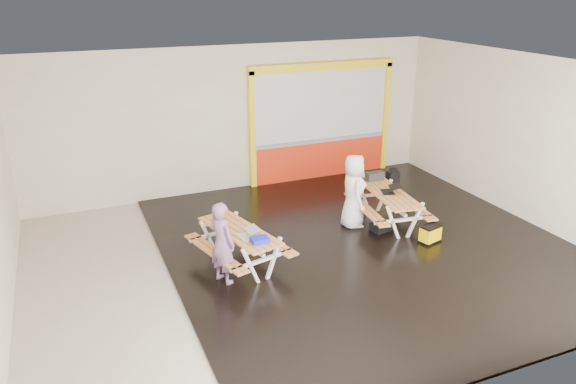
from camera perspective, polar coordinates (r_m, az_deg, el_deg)
name	(u,v)px	position (r m, az deg, el deg)	size (l,w,h in m)	color
room	(308,169)	(9.69, 2.07, 2.38)	(10.02, 8.02, 3.52)	#BAB09D
deck	(365,245)	(10.90, 7.95, -5.44)	(7.50, 7.98, 0.05)	black
kiosk	(321,124)	(14.10, 3.48, 7.02)	(3.88, 0.16, 3.00)	red
picnic_table_left	(240,239)	(9.84, -5.04, -4.84)	(1.67, 2.10, 0.74)	#BC7D40
picnic_table_right	(389,201)	(11.64, 10.41, -0.88)	(1.47, 2.00, 0.75)	#BC7D40
person_left	(222,243)	(9.26, -6.85, -5.23)	(0.53, 0.35, 1.44)	slate
person_right	(353,192)	(11.41, 6.80, 0.04)	(0.77, 0.50, 1.58)	white
laptop_left	(248,234)	(9.49, -4.19, -4.36)	(0.38, 0.35, 0.15)	silver
laptop_right	(390,190)	(11.59, 10.54, 0.22)	(0.47, 0.44, 0.16)	black
blue_pouch	(260,240)	(9.27, -2.94, -4.99)	(0.30, 0.21, 0.09)	#191DC0
toolbox	(374,176)	(12.24, 8.92, 1.67)	(0.42, 0.22, 0.24)	black
backpack	(393,179)	(12.62, 10.80, 1.37)	(0.29, 0.20, 0.45)	black
dark_case	(381,227)	(11.48, 9.61, -3.57)	(0.40, 0.30, 0.15)	black
fluke_bag	(430,234)	(11.14, 14.53, -4.24)	(0.47, 0.36, 0.35)	black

